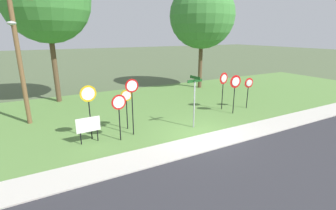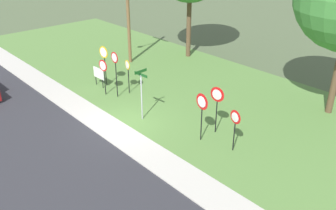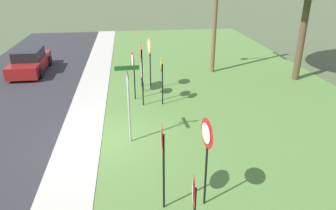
# 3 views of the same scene
# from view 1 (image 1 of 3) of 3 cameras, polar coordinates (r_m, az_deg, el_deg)

# --- Properties ---
(ground_plane) EXTENTS (160.00, 160.00, 0.00)m
(ground_plane) POSITION_cam_1_polar(r_m,az_deg,el_deg) (12.63, 7.67, -7.08)
(ground_plane) COLOR #4C5B3D
(road_asphalt) EXTENTS (44.00, 6.40, 0.01)m
(road_asphalt) POSITION_cam_1_polar(r_m,az_deg,el_deg) (9.68, 25.44, -16.42)
(road_asphalt) COLOR #2D2D33
(road_asphalt) RESTS_ON ground_plane
(sidewalk_strip) EXTENTS (44.00, 1.60, 0.06)m
(sidewalk_strip) POSITION_cam_1_polar(r_m,az_deg,el_deg) (12.04, 9.95, -8.24)
(sidewalk_strip) COLOR #BCB7AD
(sidewalk_strip) RESTS_ON ground_plane
(grass_median) EXTENTS (44.00, 12.00, 0.04)m
(grass_median) POSITION_cam_1_polar(r_m,az_deg,el_deg) (17.50, -3.99, -0.19)
(grass_median) COLOR #567F3D
(grass_median) RESTS_ON ground_plane
(stop_sign_near_left) EXTENTS (0.66, 0.10, 2.87)m
(stop_sign_near_left) POSITION_cam_1_polar(r_m,az_deg,el_deg) (12.00, -8.36, 2.24)
(stop_sign_near_left) COLOR black
(stop_sign_near_left) RESTS_ON grass_median
(stop_sign_near_right) EXTENTS (0.60, 0.14, 2.16)m
(stop_sign_near_right) POSITION_cam_1_polar(r_m,az_deg,el_deg) (12.94, -9.65, 0.83)
(stop_sign_near_right) COLOR black
(stop_sign_near_right) RESTS_ON grass_median
(stop_sign_far_left) EXTENTS (0.71, 0.12, 2.27)m
(stop_sign_far_left) POSITION_cam_1_polar(r_m,az_deg,el_deg) (11.55, -11.34, -0.63)
(stop_sign_far_left) COLOR black
(stop_sign_far_left) RESTS_ON grass_median
(stop_sign_far_center) EXTENTS (0.77, 0.13, 2.66)m
(stop_sign_far_center) POSITION_cam_1_polar(r_m,az_deg,el_deg) (11.99, -18.00, 1.05)
(stop_sign_far_center) COLOR black
(stop_sign_far_center) RESTS_ON grass_median
(yield_sign_near_left) EXTENTS (0.77, 0.14, 2.50)m
(yield_sign_near_left) POSITION_cam_1_polar(r_m,az_deg,el_deg) (16.59, 12.83, 5.25)
(yield_sign_near_left) COLOR black
(yield_sign_near_left) RESTS_ON grass_median
(yield_sign_near_right) EXTENTS (0.66, 0.14, 2.10)m
(yield_sign_near_right) POSITION_cam_1_polar(r_m,az_deg,el_deg) (17.35, 18.29, 4.21)
(yield_sign_near_right) COLOR black
(yield_sign_near_right) RESTS_ON grass_median
(yield_sign_far_left) EXTENTS (0.81, 0.12, 2.49)m
(yield_sign_far_left) POSITION_cam_1_polar(r_m,az_deg,el_deg) (15.82, 15.42, 4.50)
(yield_sign_far_left) COLOR black
(yield_sign_far_left) RESTS_ON grass_median
(street_name_post) EXTENTS (0.96, 0.82, 2.83)m
(street_name_post) POSITION_cam_1_polar(r_m,az_deg,el_deg) (13.03, 6.18, 1.77)
(street_name_post) COLOR #9EA0A8
(street_name_post) RESTS_ON grass_median
(utility_pole) EXTENTS (2.10, 2.14, 7.58)m
(utility_pole) POSITION_cam_1_polar(r_m,az_deg,el_deg) (15.26, -31.64, 10.90)
(utility_pole) COLOR brown
(utility_pole) RESTS_ON grass_median
(notice_board) EXTENTS (1.10, 0.08, 1.25)m
(notice_board) POSITION_cam_1_polar(r_m,az_deg,el_deg) (11.93, -18.08, -4.68)
(notice_board) COLOR black
(notice_board) RESTS_ON grass_median
(oak_tree_right) EXTENTS (5.74, 5.74, 9.33)m
(oak_tree_right) POSITION_cam_1_polar(r_m,az_deg,el_deg) (23.15, 7.95, 19.89)
(oak_tree_right) COLOR brown
(oak_tree_right) RESTS_ON grass_median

